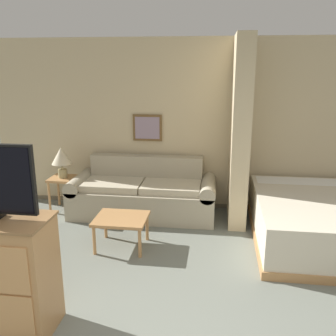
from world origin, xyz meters
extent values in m
cube|color=#CCB78E|center=(0.00, 3.87, 1.30)|extent=(6.60, 0.12, 2.60)
cube|color=#70644E|center=(0.00, 3.79, 0.03)|extent=(6.60, 0.02, 0.06)
cube|color=brown|center=(-0.82, 3.79, 1.26)|extent=(0.45, 0.02, 0.41)
cube|color=gray|center=(-0.82, 3.77, 1.26)|extent=(0.38, 0.01, 0.34)
cube|color=#CCB78E|center=(0.57, 3.37, 1.30)|extent=(0.24, 0.88, 2.60)
cube|color=tan|center=(-0.82, 3.35, 0.22)|extent=(1.74, 0.84, 0.43)
cube|color=tan|center=(-0.82, 3.67, 0.64)|extent=(1.74, 0.20, 0.42)
cube|color=tan|center=(-1.79, 3.35, 0.22)|extent=(0.20, 0.84, 0.43)
cylinder|color=tan|center=(-1.79, 3.35, 0.48)|extent=(0.22, 0.84, 0.22)
cube|color=tan|center=(0.15, 3.35, 0.22)|extent=(0.20, 0.84, 0.43)
cylinder|color=tan|center=(0.15, 3.35, 0.48)|extent=(0.22, 0.84, 0.22)
cube|color=#BAAF94|center=(-1.26, 3.30, 0.48)|extent=(0.85, 0.60, 0.10)
cube|color=#BAAF94|center=(-0.38, 3.30, 0.48)|extent=(0.85, 0.60, 0.10)
cube|color=#B27F4C|center=(-0.88, 2.29, 0.38)|extent=(0.63, 0.54, 0.04)
cylinder|color=#B27F4C|center=(-1.16, 2.06, 0.18)|extent=(0.04, 0.04, 0.36)
cylinder|color=#B27F4C|center=(-0.60, 2.06, 0.18)|extent=(0.04, 0.04, 0.36)
cylinder|color=#B27F4C|center=(-1.16, 2.52, 0.18)|extent=(0.04, 0.04, 0.36)
cylinder|color=#B27F4C|center=(-0.60, 2.52, 0.18)|extent=(0.04, 0.04, 0.36)
cube|color=#B27F4C|center=(-2.09, 3.41, 0.50)|extent=(0.40, 0.40, 0.04)
cylinder|color=#B27F4C|center=(-2.26, 3.24, 0.24)|extent=(0.04, 0.04, 0.49)
cylinder|color=#B27F4C|center=(-1.92, 3.24, 0.24)|extent=(0.04, 0.04, 0.49)
cylinder|color=#B27F4C|center=(-2.26, 3.57, 0.24)|extent=(0.04, 0.04, 0.49)
cylinder|color=#B27F4C|center=(-1.92, 3.57, 0.24)|extent=(0.04, 0.04, 0.49)
cylinder|color=tan|center=(-2.09, 3.41, 0.59)|extent=(0.14, 0.14, 0.13)
cylinder|color=tan|center=(-2.09, 3.41, 0.70)|extent=(0.02, 0.02, 0.09)
cone|color=beige|center=(-2.09, 3.41, 0.87)|extent=(0.30, 0.30, 0.25)
cube|color=#B27F4C|center=(1.68, 2.74, 0.05)|extent=(1.82, 2.01, 0.10)
cube|color=beige|center=(1.68, 2.74, 0.34)|extent=(1.78, 1.97, 0.48)
cube|color=white|center=(1.68, 3.51, 0.53)|extent=(1.66, 0.36, 0.10)
camera|label=1|loc=(0.26, -1.86, 2.21)|focal=40.00mm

